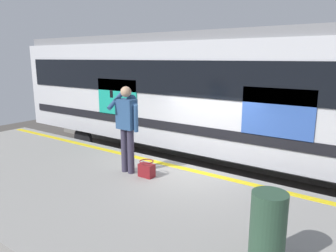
# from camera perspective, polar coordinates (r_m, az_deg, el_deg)

# --- Properties ---
(ground_plane) EXTENTS (25.07, 25.07, 0.00)m
(ground_plane) POSITION_cam_1_polar(r_m,az_deg,el_deg) (7.61, 4.04, -14.30)
(ground_plane) COLOR #4C4742
(platform) EXTENTS (13.52, 4.08, 1.02)m
(platform) POSITION_cam_1_polar(r_m,az_deg,el_deg) (5.92, -6.72, -17.02)
(platform) COLOR gray
(platform) RESTS_ON ground
(safety_line) EXTENTS (13.25, 0.16, 0.01)m
(safety_line) POSITION_cam_1_polar(r_m,az_deg,el_deg) (6.97, 2.87, -7.65)
(safety_line) COLOR yellow
(safety_line) RESTS_ON platform
(track_rail_near) EXTENTS (17.57, 0.08, 0.16)m
(track_rail_near) POSITION_cam_1_polar(r_m,az_deg,el_deg) (8.90, 9.65, -9.81)
(track_rail_near) COLOR slate
(track_rail_near) RESTS_ON ground
(track_rail_far) EXTENTS (17.57, 0.08, 0.16)m
(track_rail_far) POSITION_cam_1_polar(r_m,az_deg,el_deg) (10.13, 13.24, -7.18)
(track_rail_far) COLOR slate
(track_rail_far) RESTS_ON ground
(train_carriage) EXTENTS (13.48, 2.88, 3.89)m
(train_carriage) POSITION_cam_1_polar(r_m,az_deg,el_deg) (9.29, 7.67, 6.51)
(train_carriage) COLOR silver
(train_carriage) RESTS_ON ground
(passenger) EXTENTS (0.57, 0.55, 1.81)m
(passenger) POSITION_cam_1_polar(r_m,az_deg,el_deg) (6.52, -7.40, 0.68)
(passenger) COLOR #383347
(passenger) RESTS_ON platform
(handbag) EXTENTS (0.31, 0.29, 0.34)m
(handbag) POSITION_cam_1_polar(r_m,az_deg,el_deg) (6.48, -3.88, -7.85)
(handbag) COLOR maroon
(handbag) RESTS_ON platform
(trash_bin) EXTENTS (0.41, 0.41, 0.89)m
(trash_bin) POSITION_cam_1_polar(r_m,az_deg,el_deg) (3.99, 17.57, -17.34)
(trash_bin) COLOR #2D4C38
(trash_bin) RESTS_ON platform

